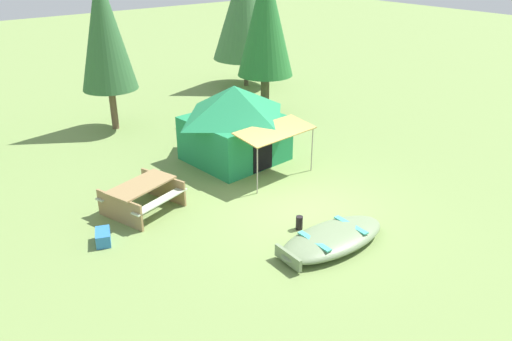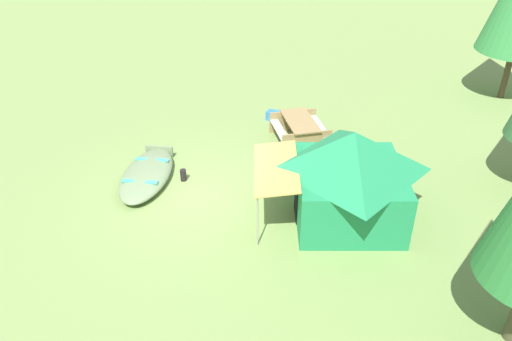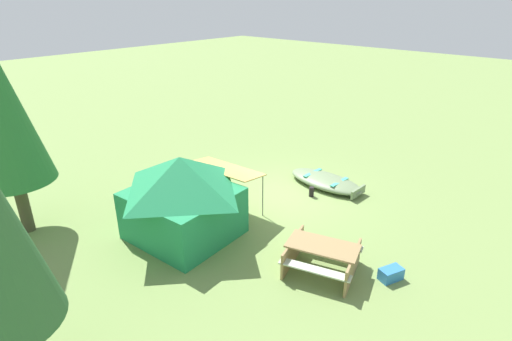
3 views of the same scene
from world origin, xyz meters
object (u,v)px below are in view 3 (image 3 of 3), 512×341
Objects in this scene: beached_rowboat at (326,181)px; canvas_cabin_tent at (182,196)px; cooler_box at (391,274)px; fuel_can at (311,192)px; picnic_table at (322,254)px.

beached_rowboat is 5.64m from canvas_cabin_tent.
cooler_box is (-5.27, -2.04, -1.09)m from canvas_cabin_tent.
beached_rowboat is 8.56× the size of fuel_can.
picnic_table is at bearing -162.54° from canvas_cabin_tent.
cooler_box is (-4.05, 3.37, -0.05)m from beached_rowboat.
cooler_box is at bearing -149.84° from picnic_table.
canvas_cabin_tent reaches higher than picnic_table.
picnic_table reaches higher than cooler_box.
canvas_cabin_tent is 1.83× the size of picnic_table.
cooler_box is at bearing 149.28° from fuel_can.
canvas_cabin_tent is 4.71m from fuel_can.
beached_rowboat reaches higher than cooler_box.
canvas_cabin_tent reaches higher than cooler_box.
canvas_cabin_tent reaches higher than fuel_can.
cooler_box is 4.61m from fuel_can.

